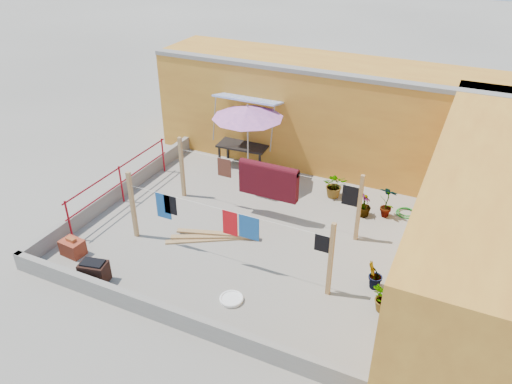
{
  "coord_description": "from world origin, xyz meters",
  "views": [
    {
      "loc": [
        4.59,
        -9.4,
        7.24
      ],
      "look_at": [
        0.0,
        0.3,
        1.0
      ],
      "focal_mm": 35.0,
      "sensor_mm": 36.0,
      "label": 1
    }
  ],
  "objects_px": {
    "brick_stack": "(73,247)",
    "white_basin": "(231,299)",
    "outdoor_table": "(243,147)",
    "green_hose": "(406,213)",
    "brazier": "(94,272)",
    "patio_umbrella": "(248,113)",
    "water_jug_b": "(414,221)",
    "water_jug_a": "(410,232)",
    "plant_back_a": "(335,185)"
  },
  "relations": [
    {
      "from": "outdoor_table",
      "to": "water_jug_b",
      "type": "distance_m",
      "value": 5.67
    },
    {
      "from": "plant_back_a",
      "to": "green_hose",
      "type": "bearing_deg",
      "value": -1.25
    },
    {
      "from": "patio_umbrella",
      "to": "water_jug_b",
      "type": "xyz_separation_m",
      "value": [
        4.91,
        -0.34,
        -2.02
      ]
    },
    {
      "from": "outdoor_table",
      "to": "green_hose",
      "type": "height_order",
      "value": "outdoor_table"
    },
    {
      "from": "patio_umbrella",
      "to": "green_hose",
      "type": "height_order",
      "value": "patio_umbrella"
    },
    {
      "from": "brick_stack",
      "to": "water_jug_a",
      "type": "xyz_separation_m",
      "value": [
        7.09,
        4.15,
        -0.06
      ]
    },
    {
      "from": "brazier",
      "to": "plant_back_a",
      "type": "relative_size",
      "value": 0.89
    },
    {
      "from": "patio_umbrella",
      "to": "green_hose",
      "type": "xyz_separation_m",
      "value": [
        4.63,
        0.2,
        -2.15
      ]
    },
    {
      "from": "brazier",
      "to": "water_jug_b",
      "type": "height_order",
      "value": "brazier"
    },
    {
      "from": "brazier",
      "to": "water_jug_a",
      "type": "xyz_separation_m",
      "value": [
        5.95,
        4.69,
        -0.12
      ]
    },
    {
      "from": "patio_umbrella",
      "to": "brazier",
      "type": "bearing_deg",
      "value": -100.72
    },
    {
      "from": "outdoor_table",
      "to": "white_basin",
      "type": "xyz_separation_m",
      "value": [
        2.56,
        -5.68,
        -0.61
      ]
    },
    {
      "from": "brick_stack",
      "to": "white_basin",
      "type": "relative_size",
      "value": 1.09
    },
    {
      "from": "brazier",
      "to": "white_basin",
      "type": "relative_size",
      "value": 1.29
    },
    {
      "from": "patio_umbrella",
      "to": "outdoor_table",
      "type": "distance_m",
      "value": 1.86
    },
    {
      "from": "outdoor_table",
      "to": "white_basin",
      "type": "relative_size",
      "value": 3.13
    },
    {
      "from": "white_basin",
      "to": "water_jug_b",
      "type": "xyz_separation_m",
      "value": [
        2.95,
        4.46,
        0.11
      ]
    },
    {
      "from": "patio_umbrella",
      "to": "green_hose",
      "type": "bearing_deg",
      "value": 2.47
    },
    {
      "from": "water_jug_a",
      "to": "water_jug_b",
      "type": "relative_size",
      "value": 0.85
    },
    {
      "from": "white_basin",
      "to": "patio_umbrella",
      "type": "bearing_deg",
      "value": 112.16
    },
    {
      "from": "white_basin",
      "to": "water_jug_a",
      "type": "xyz_separation_m",
      "value": [
        2.95,
        3.97,
        0.09
      ]
    },
    {
      "from": "white_basin",
      "to": "water_jug_a",
      "type": "bearing_deg",
      "value": 53.32
    },
    {
      "from": "water_jug_a",
      "to": "plant_back_a",
      "type": "height_order",
      "value": "plant_back_a"
    },
    {
      "from": "green_hose",
      "to": "plant_back_a",
      "type": "distance_m",
      "value": 2.06
    },
    {
      "from": "brick_stack",
      "to": "water_jug_a",
      "type": "relative_size",
      "value": 1.84
    },
    {
      "from": "white_basin",
      "to": "water_jug_b",
      "type": "distance_m",
      "value": 5.35
    },
    {
      "from": "outdoor_table",
      "to": "water_jug_b",
      "type": "bearing_deg",
      "value": -12.49
    },
    {
      "from": "outdoor_table",
      "to": "brick_stack",
      "type": "bearing_deg",
      "value": -105.07
    },
    {
      "from": "water_jug_b",
      "to": "plant_back_a",
      "type": "relative_size",
      "value": 0.48
    },
    {
      "from": "water_jug_a",
      "to": "green_hose",
      "type": "xyz_separation_m",
      "value": [
        -0.28,
        1.03,
        -0.1
      ]
    },
    {
      "from": "brazier",
      "to": "water_jug_b",
      "type": "xyz_separation_m",
      "value": [
        5.95,
        5.18,
        -0.1
      ]
    },
    {
      "from": "outdoor_table",
      "to": "plant_back_a",
      "type": "xyz_separation_m",
      "value": [
        3.2,
        -0.64,
        -0.28
      ]
    },
    {
      "from": "brick_stack",
      "to": "white_basin",
      "type": "height_order",
      "value": "brick_stack"
    },
    {
      "from": "white_basin",
      "to": "plant_back_a",
      "type": "relative_size",
      "value": 0.69
    },
    {
      "from": "water_jug_a",
      "to": "water_jug_b",
      "type": "xyz_separation_m",
      "value": [
        -0.0,
        0.49,
        0.02
      ]
    },
    {
      "from": "outdoor_table",
      "to": "white_basin",
      "type": "distance_m",
      "value": 6.26
    },
    {
      "from": "white_basin",
      "to": "green_hose",
      "type": "height_order",
      "value": "white_basin"
    },
    {
      "from": "water_jug_b",
      "to": "brick_stack",
      "type": "bearing_deg",
      "value": -146.8
    },
    {
      "from": "brick_stack",
      "to": "green_hose",
      "type": "bearing_deg",
      "value": 37.27
    },
    {
      "from": "patio_umbrella",
      "to": "brick_stack",
      "type": "relative_size",
      "value": 4.42
    },
    {
      "from": "water_jug_b",
      "to": "water_jug_a",
      "type": "bearing_deg",
      "value": -90.0
    },
    {
      "from": "brazier",
      "to": "plant_back_a",
      "type": "height_order",
      "value": "plant_back_a"
    },
    {
      "from": "brazier",
      "to": "green_hose",
      "type": "bearing_deg",
      "value": 45.25
    },
    {
      "from": "white_basin",
      "to": "water_jug_a",
      "type": "height_order",
      "value": "water_jug_a"
    },
    {
      "from": "water_jug_a",
      "to": "plant_back_a",
      "type": "bearing_deg",
      "value": 155.02
    },
    {
      "from": "brick_stack",
      "to": "white_basin",
      "type": "distance_m",
      "value": 4.14
    },
    {
      "from": "outdoor_table",
      "to": "green_hose",
      "type": "xyz_separation_m",
      "value": [
        5.23,
        -0.68,
        -0.62
      ]
    },
    {
      "from": "outdoor_table",
      "to": "water_jug_a",
      "type": "bearing_deg",
      "value": -17.26
    },
    {
      "from": "patio_umbrella",
      "to": "water_jug_a",
      "type": "height_order",
      "value": "patio_umbrella"
    },
    {
      "from": "brick_stack",
      "to": "outdoor_table",
      "type": "bearing_deg",
      "value": 74.93
    }
  ]
}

